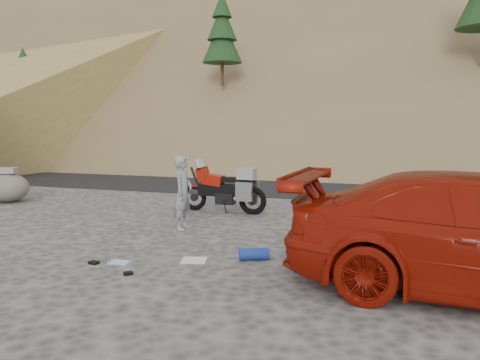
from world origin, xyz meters
name	(u,v)px	position (x,y,z in m)	size (l,w,h in m)	color
ground	(177,238)	(0.00, 0.00, 0.00)	(140.00, 140.00, 0.00)	#3F3C3A
road	(277,184)	(0.00, 9.00, 0.00)	(120.00, 7.00, 0.05)	black
hillside	(349,35)	(-0.05, 40.88, 11.08)	(120.00, 73.00, 46.72)	brown
motorcycle	(227,190)	(0.09, 2.88, 0.60)	(2.38, 0.72, 1.41)	black
man	(184,229)	(-0.20, 0.77, 0.00)	(0.59, 0.39, 1.63)	gray
boulder	(7,187)	(-6.67, 2.46, 0.45)	(1.52, 1.36, 1.04)	#5C574F
gear_white_cloth	(194,260)	(0.97, -1.37, 0.01)	(0.42, 0.37, 0.01)	white
gear_blue_mat	(254,254)	(1.94, -1.02, 0.10)	(0.21, 0.21, 0.51)	navy
gear_bottle	(296,266)	(2.75, -1.48, 0.11)	(0.08, 0.08, 0.22)	navy
gear_glove_a	(94,263)	(-0.55, -2.05, 0.02)	(0.16, 0.11, 0.05)	black
gear_glove_b	(128,273)	(0.29, -2.37, 0.02)	(0.14, 0.10, 0.05)	black
gear_blue_cloth	(120,262)	(-0.18, -1.85, 0.01)	(0.33, 0.24, 0.01)	#9ACDEE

